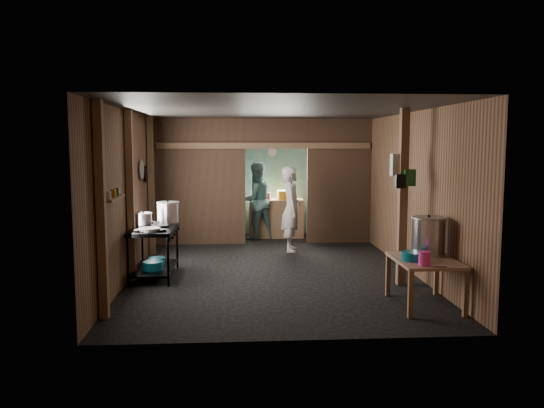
{
  "coord_description": "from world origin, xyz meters",
  "views": [
    {
      "loc": [
        -0.59,
        -9.05,
        2.09
      ],
      "look_at": [
        0.0,
        -0.2,
        1.1
      ],
      "focal_mm": 35.76,
      "sensor_mm": 36.0,
      "label": 1
    }
  ],
  "objects": [
    {
      "name": "post_left_a",
      "position": [
        -2.18,
        -2.6,
        1.3
      ],
      "size": [
        0.1,
        0.12,
        2.6
      ],
      "primitive_type": "cube",
      "color": "brown",
      "rests_on": "floor"
    },
    {
      "name": "cross_beam",
      "position": [
        0.0,
        2.15,
        2.05
      ],
      "size": [
        4.4,
        0.12,
        0.12
      ],
      "primitive_type": "cube",
      "color": "brown",
      "rests_on": "wall_left"
    },
    {
      "name": "ceiling",
      "position": [
        0.0,
        0.0,
        2.6
      ],
      "size": [
        4.5,
        7.0,
        0.0
      ],
      "primitive_type": "cube",
      "color": "#2D2925",
      "rests_on": "ground"
    },
    {
      "name": "yellow_tub",
      "position": [
        0.5,
        2.95,
        0.95
      ],
      "size": [
        0.36,
        0.36,
        0.2
      ],
      "primitive_type": "cylinder",
      "color": "#B46607",
      "rests_on": "back_counter"
    },
    {
      "name": "red_cup",
      "position": [
        0.11,
        2.95,
        0.93
      ],
      "size": [
        0.13,
        0.13,
        0.16
      ],
      "primitive_type": "cylinder",
      "color": "#A52E4E",
      "rests_on": "back_counter"
    },
    {
      "name": "knife",
      "position": [
        1.78,
        -2.81,
        0.62
      ],
      "size": [
        0.29,
        0.13,
        0.01
      ],
      "primitive_type": "cube",
      "rotation": [
        0.0,
        0.0,
        -0.33
      ],
      "color": "#B3B3C0",
      "rests_on": "prep_table"
    },
    {
      "name": "pink_bucket",
      "position": [
        1.69,
        -2.73,
        0.7
      ],
      "size": [
        0.19,
        0.19,
        0.17
      ],
      "primitive_type": "cylinder",
      "rotation": [
        0.0,
        0.0,
        -0.38
      ],
      "color": "#EE3AA4",
      "rests_on": "prep_table"
    },
    {
      "name": "cook",
      "position": [
        0.48,
        1.34,
        0.82
      ],
      "size": [
        0.44,
        0.63,
        1.65
      ],
      "primitive_type": "imported",
      "rotation": [
        0.0,
        0.0,
        1.5
      ],
      "color": "beige",
      "rests_on": "floor"
    },
    {
      "name": "prep_table",
      "position": [
        1.83,
        -2.37,
        0.31
      ],
      "size": [
        0.76,
        1.04,
        0.61
      ],
      "primitive_type": null,
      "color": "tan",
      "rests_on": "floor"
    },
    {
      "name": "wall_left",
      "position": [
        -2.25,
        0.0,
        1.3
      ],
      "size": [
        0.0,
        7.0,
        2.6
      ],
      "primitive_type": "cube",
      "color": "brown",
      "rests_on": "ground"
    },
    {
      "name": "jar_green",
      "position": [
        -2.15,
        -1.88,
        1.47
      ],
      "size": [
        0.06,
        0.06,
        0.1
      ],
      "primitive_type": "cylinder",
      "color": "#1D5C25",
      "rests_on": "wall_shelf"
    },
    {
      "name": "wall_right",
      "position": [
        2.25,
        0.0,
        1.3
      ],
      "size": [
        0.0,
        7.0,
        2.6
      ],
      "primitive_type": "cube",
      "color": "brown",
      "rests_on": "ground"
    },
    {
      "name": "jar_yellow",
      "position": [
        -2.15,
        -2.1,
        1.47
      ],
      "size": [
        0.08,
        0.08,
        0.1
      ],
      "primitive_type": "cylinder",
      "color": "#B46607",
      "rests_on": "wall_shelf"
    },
    {
      "name": "post_left_c",
      "position": [
        -2.18,
        1.2,
        1.3
      ],
      "size": [
        0.1,
        0.12,
        2.6
      ],
      "primitive_type": "cube",
      "color": "brown",
      "rests_on": "floor"
    },
    {
      "name": "stove_pot_med",
      "position": [
        -2.05,
        -0.52,
        0.89
      ],
      "size": [
        0.34,
        0.34,
        0.24
      ],
      "primitive_type": null,
      "rotation": [
        0.0,
        0.0,
        -0.28
      ],
      "color": "#B3B3C0",
      "rests_on": "gas_range"
    },
    {
      "name": "bag_green",
      "position": [
        1.92,
        -1.36,
        1.6
      ],
      "size": [
        0.16,
        0.12,
        0.24
      ],
      "primitive_type": "cube",
      "color": "#1D5C25",
      "rests_on": "post_free"
    },
    {
      "name": "partition_left",
      "position": [
        -1.32,
        2.2,
        1.3
      ],
      "size": [
        1.85,
        0.1,
        2.6
      ],
      "primitive_type": "cube",
      "color": "brown",
      "rests_on": "floor"
    },
    {
      "name": "post_left_b",
      "position": [
        -2.18,
        -0.8,
        1.3
      ],
      "size": [
        0.1,
        0.12,
        2.6
      ],
      "primitive_type": "cube",
      "color": "brown",
      "rests_on": "floor"
    },
    {
      "name": "worker_back",
      "position": [
        -0.16,
        2.77,
        0.84
      ],
      "size": [
        1.01,
        0.92,
        1.68
      ],
      "primitive_type": "imported",
      "rotation": [
        0.0,
        0.0,
        3.57
      ],
      "color": "slate",
      "rests_on": "floor"
    },
    {
      "name": "bag_black",
      "position": [
        1.78,
        -1.38,
        1.55
      ],
      "size": [
        0.14,
        0.1,
        0.2
      ],
      "primitive_type": "cube",
      "color": "black",
      "rests_on": "post_free"
    },
    {
      "name": "stock_pot",
      "position": [
        1.96,
        -2.1,
        0.86
      ],
      "size": [
        0.59,
        0.59,
        0.53
      ],
      "primitive_type": null,
      "rotation": [
        0.0,
        0.0,
        0.37
      ],
      "color": "#B3B3C0",
      "rests_on": "prep_table"
    },
    {
      "name": "wash_basin",
      "position": [
        1.65,
        -2.43,
        0.67
      ],
      "size": [
        0.38,
        0.38,
        0.11
      ],
      "primitive_type": "cylinder",
      "rotation": [
        0.0,
        0.0,
        -0.32
      ],
      "color": "#095F75",
      "rests_on": "prep_table"
    },
    {
      "name": "stove_pot_large",
      "position": [
        -1.71,
        -0.13,
        0.96
      ],
      "size": [
        0.47,
        0.47,
        0.37
      ],
      "primitive_type": null,
      "rotation": [
        0.0,
        0.0,
        -0.36
      ],
      "color": "#B3B3C0",
      "rests_on": "gas_range"
    },
    {
      "name": "jar_white",
      "position": [
        -2.15,
        -2.35,
        1.47
      ],
      "size": [
        0.07,
        0.07,
        0.1
      ],
      "primitive_type": "cylinder",
      "color": "silver",
      "rests_on": "wall_shelf"
    },
    {
      "name": "turquoise_panel",
      "position": [
        0.0,
        3.44,
        1.25
      ],
      "size": [
        4.4,
        0.06,
        2.5
      ],
      "primitive_type": "cube",
      "color": "#68B6A9",
      "rests_on": "wall_back"
    },
    {
      "name": "wall_back",
      "position": [
        0.0,
        3.5,
        1.3
      ],
      "size": [
        4.5,
        0.0,
        2.6
      ],
      "primitive_type": "cube",
      "color": "brown",
      "rests_on": "ground"
    },
    {
      "name": "blue_tub_back",
      "position": [
        -1.88,
        -0.36,
        0.21
      ],
      "size": [
        0.27,
        0.27,
        0.11
      ],
      "primitive_type": "cylinder",
      "color": "#095F75",
      "rests_on": "gas_range"
    },
    {
      "name": "pan_lid_big",
      "position": [
        -2.21,
        0.4,
        1.65
      ],
      "size": [
        0.03,
        0.34,
        0.34
      ],
      "primitive_type": "cylinder",
      "rotation": [
        0.0,
        1.57,
        0.0
      ],
      "color": "#949496",
      "rests_on": "wall_left"
    },
    {
      "name": "floor",
      "position": [
        0.0,
        0.0,
        0.0
      ],
      "size": [
        4.5,
        7.0,
        0.0
      ],
      "primitive_type": "cube",
      "color": "black",
      "rests_on": "ground"
    },
    {
      "name": "post_right",
      "position": [
        2.18,
        -0.2,
        1.3
      ],
      "size": [
        0.1,
        0.12,
        2.6
      ],
      "primitive_type": "cube",
      "color": "brown",
      "rests_on": "floor"
    },
    {
      "name": "blue_tub_front",
      "position": [
        -1.88,
        -0.76,
        0.22
      ],
      "size": [
        0.32,
        0.32,
        0.13
      ],
      "primitive_type": "cylinder",
      "color": "#095F75",
      "rests_on": "gas_range"
    },
    {
      "name": "frying_pan",
      "position": [
        -1.88,
        -0.99,
        0.82
      ],
      "size": [
        0.48,
        0.61,
        0.07
      ],
      "primitive_type": null,
      "rotation": [
        0.0,
        0.0,
        0.35
      ],
      "color": "#949496",
      "rests_on": "gas_range"
    },
    {
      "name": "back_counter",
      "position": [
        0.3,
        2.95,
        0.42
      ],
      "size": [
        1.2,
        0.5,
        0.85
      ],
      "primitive_type": "cube",
      "color": "brown",
      "rests_on": "floor"
    },
    {
      "name": "post_free",
      "position": [
        1.85,
        -1.3,
        1.3
      ],
      "size": [
        0.12,
        0.12,
        2.6
      ],
      "primitive_type": "cube",
      "color": "brown",
      "rests_on": "floor"
    },
    {
      "name": "partition_right",
      "position": [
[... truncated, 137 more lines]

